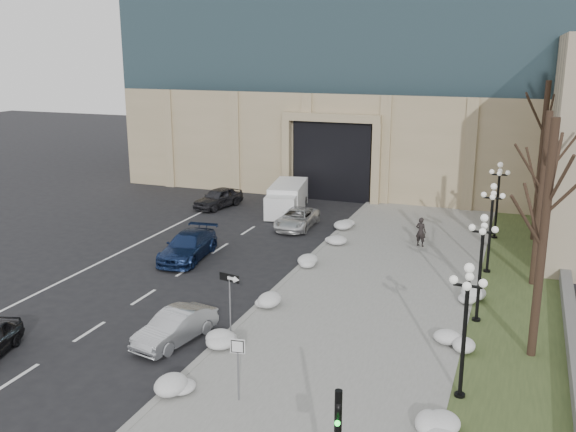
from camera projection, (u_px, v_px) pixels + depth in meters
name	position (u px, v px, depth m)	size (l,w,h in m)	color
sidewalk	(373.00, 294.00, 30.15)	(9.00, 40.00, 0.12)	gray
curb	(284.00, 282.00, 31.67)	(0.30, 40.00, 0.14)	gray
grass_strip	(519.00, 314.00, 27.95)	(4.00, 40.00, 0.10)	#384723
stone_wall	(568.00, 297.00, 29.00)	(0.50, 30.00, 0.70)	slate
car_b	(175.00, 327.00, 25.24)	(1.36, 3.89, 1.28)	#A3A6AA
car_c	(188.00, 246.00, 35.20)	(2.04, 5.03, 1.46)	#16264E
car_d	(297.00, 218.00, 41.28)	(2.07, 4.49, 1.25)	silver
car_e	(218.00, 198.00, 46.52)	(1.70, 4.22, 1.44)	#2A2A2F
pedestrian	(421.00, 232.00, 37.05)	(0.63, 0.41, 1.72)	black
box_truck	(287.00, 199.00, 45.27)	(3.19, 6.41, 1.95)	silver
one_way_sign	(233.00, 286.00, 25.30)	(0.99, 0.37, 2.65)	slate
keep_sign	(238.00, 357.00, 20.60)	(0.49, 0.12, 2.29)	slate
snow_clump_b	(179.00, 389.00, 21.31)	(1.10, 1.60, 0.36)	silver
snow_clump_c	(229.00, 341.00, 24.82)	(1.10, 1.60, 0.36)	silver
snow_clump_d	(269.00, 301.00, 28.70)	(1.10, 1.60, 0.36)	silver
snow_clump_e	(311.00, 265.00, 33.45)	(1.10, 1.60, 0.36)	silver
snow_clump_f	(335.00, 242.00, 37.49)	(1.10, 1.60, 0.36)	silver
snow_clump_g	(345.00, 224.00, 41.19)	(1.10, 1.60, 0.36)	silver
snow_clump_h	(428.00, 430.00, 19.06)	(1.10, 1.60, 0.36)	silver
snow_clump_i	(454.00, 345.00, 24.45)	(1.10, 1.60, 0.36)	silver
snow_clump_j	(470.00, 297.00, 29.16)	(1.10, 1.60, 0.36)	silver
lamppost_a	(466.00, 313.00, 20.51)	(1.18, 1.18, 4.76)	black
lamppost_b	(481.00, 254.00, 26.39)	(1.18, 1.18, 4.76)	black
lamppost_c	(491.00, 216.00, 32.28)	(1.18, 1.18, 4.76)	black
lamppost_d	(498.00, 190.00, 38.17)	(1.18, 1.18, 4.76)	black
tree_near	(547.00, 207.00, 22.68)	(3.20, 3.20, 9.00)	black
tree_mid	(543.00, 175.00, 30.01)	(3.20, 3.20, 8.50)	black
tree_far	(543.00, 139.00, 37.09)	(3.20, 3.20, 9.50)	black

